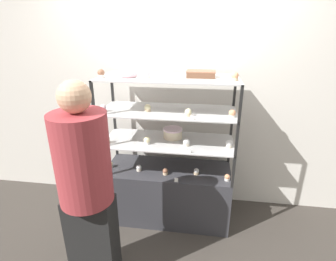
% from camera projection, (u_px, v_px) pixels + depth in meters
% --- Properties ---
extents(ground_plane, '(20.00, 20.00, 0.00)m').
position_uv_depth(ground_plane, '(168.00, 214.00, 2.95)').
color(ground_plane, '#38332D').
extents(back_wall, '(8.00, 0.05, 2.60)m').
position_uv_depth(back_wall, '(173.00, 93.00, 2.85)').
color(back_wall, silver).
rests_on(back_wall, ground_plane).
extents(display_base, '(1.29, 0.53, 0.59)m').
position_uv_depth(display_base, '(168.00, 192.00, 2.84)').
color(display_base, '#333338').
rests_on(display_base, ground_plane).
extents(display_riser_lower, '(1.29, 0.53, 0.32)m').
position_uv_depth(display_riser_lower, '(168.00, 142.00, 2.62)').
color(display_riser_lower, black).
rests_on(display_riser_lower, display_base).
extents(display_riser_middle, '(1.29, 0.53, 0.32)m').
position_uv_depth(display_riser_middle, '(168.00, 112.00, 2.51)').
color(display_riser_middle, black).
rests_on(display_riser_middle, display_riser_lower).
extents(display_riser_upper, '(1.29, 0.53, 0.32)m').
position_uv_depth(display_riser_upper, '(168.00, 79.00, 2.39)').
color(display_riser_upper, black).
rests_on(display_riser_upper, display_riser_middle).
extents(layer_cake_centerpiece, '(0.20, 0.20, 0.10)m').
position_uv_depth(layer_cake_centerpiece, '(173.00, 133.00, 2.67)').
color(layer_cake_centerpiece, beige).
rests_on(layer_cake_centerpiece, display_riser_lower).
extents(sheet_cake_frosted, '(0.26, 0.16, 0.06)m').
position_uv_depth(sheet_cake_frosted, '(201.00, 74.00, 2.37)').
color(sheet_cake_frosted, brown).
rests_on(sheet_cake_frosted, display_riser_upper).
extents(cupcake_0, '(0.05, 0.05, 0.07)m').
position_uv_depth(cupcake_0, '(110.00, 165.00, 2.75)').
color(cupcake_0, beige).
rests_on(cupcake_0, display_base).
extents(cupcake_1, '(0.05, 0.05, 0.07)m').
position_uv_depth(cupcake_1, '(139.00, 168.00, 2.68)').
color(cupcake_1, beige).
rests_on(cupcake_1, display_base).
extents(cupcake_2, '(0.05, 0.05, 0.07)m').
position_uv_depth(cupcake_2, '(165.00, 172.00, 2.61)').
color(cupcake_2, '#CCB28C').
rests_on(cupcake_2, display_base).
extents(cupcake_3, '(0.05, 0.05, 0.07)m').
position_uv_depth(cupcake_3, '(196.00, 171.00, 2.62)').
color(cupcake_3, '#CCB28C').
rests_on(cupcake_3, display_base).
extents(cupcake_4, '(0.05, 0.05, 0.07)m').
position_uv_depth(cupcake_4, '(227.00, 177.00, 2.51)').
color(cupcake_4, white).
rests_on(cupcake_4, display_base).
extents(price_tag_0, '(0.04, 0.00, 0.04)m').
position_uv_depth(price_tag_0, '(176.00, 180.00, 2.49)').
color(price_tag_0, white).
rests_on(price_tag_0, display_base).
extents(cupcake_5, '(0.06, 0.06, 0.07)m').
position_uv_depth(cupcake_5, '(107.00, 140.00, 2.55)').
color(cupcake_5, '#CCB28C').
rests_on(cupcake_5, display_riser_lower).
extents(cupcake_6, '(0.06, 0.06, 0.07)m').
position_uv_depth(cupcake_6, '(147.00, 141.00, 2.54)').
color(cupcake_6, white).
rests_on(cupcake_6, display_riser_lower).
extents(cupcake_7, '(0.06, 0.06, 0.07)m').
position_uv_depth(cupcake_7, '(186.00, 142.00, 2.50)').
color(cupcake_7, beige).
rests_on(cupcake_7, display_riser_lower).
extents(cupcake_8, '(0.06, 0.06, 0.07)m').
position_uv_depth(cupcake_8, '(229.00, 144.00, 2.46)').
color(cupcake_8, beige).
rests_on(cupcake_8, display_riser_lower).
extents(price_tag_1, '(0.04, 0.00, 0.04)m').
position_uv_depth(price_tag_1, '(189.00, 151.00, 2.35)').
color(price_tag_1, white).
rests_on(price_tag_1, display_riser_lower).
extents(cupcake_9, '(0.06, 0.06, 0.07)m').
position_uv_depth(cupcake_9, '(103.00, 108.00, 2.46)').
color(cupcake_9, beige).
rests_on(cupcake_9, display_riser_middle).
extents(cupcake_10, '(0.06, 0.06, 0.07)m').
position_uv_depth(cupcake_10, '(148.00, 108.00, 2.47)').
color(cupcake_10, '#CCB28C').
rests_on(cupcake_10, display_riser_middle).
extents(cupcake_11, '(0.06, 0.06, 0.07)m').
position_uv_depth(cupcake_11, '(188.00, 113.00, 2.33)').
color(cupcake_11, '#CCB28C').
rests_on(cupcake_11, display_riser_middle).
extents(cupcake_12, '(0.06, 0.06, 0.07)m').
position_uv_depth(cupcake_12, '(232.00, 114.00, 2.30)').
color(cupcake_12, white).
rests_on(cupcake_12, display_riser_middle).
extents(price_tag_2, '(0.04, 0.00, 0.04)m').
position_uv_depth(price_tag_2, '(192.00, 118.00, 2.24)').
color(price_tag_2, white).
rests_on(price_tag_2, display_riser_middle).
extents(cupcake_13, '(0.06, 0.06, 0.08)m').
position_uv_depth(cupcake_13, '(101.00, 74.00, 2.35)').
color(cupcake_13, white).
rests_on(cupcake_13, display_riser_upper).
extents(cupcake_14, '(0.06, 0.06, 0.08)m').
position_uv_depth(cupcake_14, '(146.00, 74.00, 2.32)').
color(cupcake_14, white).
rests_on(cupcake_14, display_riser_upper).
extents(cupcake_15, '(0.06, 0.06, 0.08)m').
position_uv_depth(cupcake_15, '(235.00, 76.00, 2.22)').
color(cupcake_15, '#CCB28C').
rests_on(cupcake_15, display_riser_upper).
extents(price_tag_3, '(0.04, 0.00, 0.04)m').
position_uv_depth(price_tag_3, '(170.00, 80.00, 2.15)').
color(price_tag_3, white).
rests_on(price_tag_3, display_riser_upper).
extents(donut_glazed, '(0.15, 0.15, 0.04)m').
position_uv_depth(donut_glazed, '(129.00, 75.00, 2.39)').
color(donut_glazed, '#EFB2BC').
rests_on(donut_glazed, display_riser_upper).
extents(customer_figure, '(0.39, 0.39, 1.66)m').
position_uv_depth(customer_figure, '(86.00, 186.00, 1.90)').
color(customer_figure, black).
rests_on(customer_figure, ground_plane).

